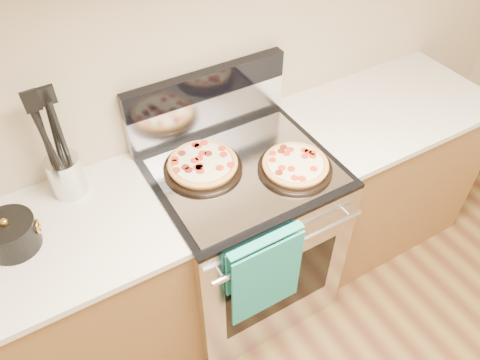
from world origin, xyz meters
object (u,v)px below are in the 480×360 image
range_body (242,237)px  pepperoni_pizza_front (295,166)px  utensil_crock (66,175)px  saucepan (12,236)px  pepperoni_pizza_back (203,165)px

range_body → pepperoni_pizza_front: pepperoni_pizza_front is taller
utensil_crock → saucepan: (-0.25, -0.18, -0.03)m
range_body → pepperoni_pizza_front: size_ratio=2.91×
pepperoni_pizza_back → pepperoni_pizza_front: size_ratio=1.06×
pepperoni_pizza_back → saucepan: 0.76m
range_body → saucepan: size_ratio=4.93×
pepperoni_pizza_back → utensil_crock: utensil_crock is taller
saucepan → range_body: bearing=-3.9°
saucepan → pepperoni_pizza_back: bearing=0.5°
utensil_crock → saucepan: size_ratio=0.92×
pepperoni_pizza_front → saucepan: 1.11m
range_body → pepperoni_pizza_back: (-0.15, 0.07, 0.50)m
pepperoni_pizza_front → utensil_crock: bearing=156.5°
range_body → utensil_crock: 0.89m
pepperoni_pizza_back → saucepan: size_ratio=1.79×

